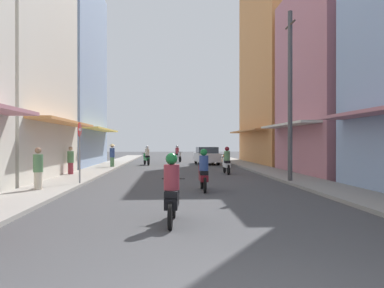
% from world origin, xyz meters
% --- Properties ---
extents(ground_plane, '(104.50, 104.50, 0.00)m').
position_xyz_m(ground_plane, '(0.00, 19.75, 0.00)').
color(ground_plane, '#424244').
extents(sidewalk_left, '(2.01, 55.50, 0.12)m').
position_xyz_m(sidewalk_left, '(-5.35, 19.75, 0.06)').
color(sidewalk_left, '#9E9991').
rests_on(sidewalk_left, ground).
extents(sidewalk_right, '(2.01, 55.50, 0.12)m').
position_xyz_m(sidewalk_right, '(5.35, 19.75, 0.06)').
color(sidewalk_right, gray).
rests_on(sidewalk_right, ground).
extents(building_left_far, '(7.05, 10.41, 14.33)m').
position_xyz_m(building_left_far, '(-9.35, 25.38, 7.16)').
color(building_left_far, '#8CA5CC').
rests_on(building_left_far, ground).
extents(building_right_mid, '(7.05, 8.33, 10.74)m').
position_xyz_m(building_right_mid, '(9.35, 16.88, 5.37)').
color(building_right_mid, '#B7727F').
rests_on(building_right_mid, ground).
extents(building_right_far, '(7.05, 12.02, 16.90)m').
position_xyz_m(building_right_far, '(9.35, 27.75, 8.44)').
color(building_right_far, '#D88C4C').
rests_on(building_right_far, ground).
extents(motorbike_maroon, '(0.55, 1.81, 1.58)m').
position_xyz_m(motorbike_maroon, '(0.50, 10.07, 0.70)').
color(motorbike_maroon, black).
rests_on(motorbike_maroon, ground).
extents(motorbike_green, '(0.71, 1.76, 1.58)m').
position_xyz_m(motorbike_green, '(-2.56, 26.61, 0.70)').
color(motorbike_green, black).
rests_on(motorbike_green, ground).
extents(motorbike_orange, '(0.55, 1.81, 0.96)m').
position_xyz_m(motorbike_orange, '(3.37, 23.94, 0.50)').
color(motorbike_orange, black).
rests_on(motorbike_orange, ground).
extents(motorbike_black, '(0.55, 1.81, 1.58)m').
position_xyz_m(motorbike_black, '(-0.72, 4.47, 0.70)').
color(motorbike_black, black).
rests_on(motorbike_black, ground).
extents(motorbike_white, '(0.55, 1.81, 1.58)m').
position_xyz_m(motorbike_white, '(2.56, 17.75, 0.70)').
color(motorbike_white, black).
rests_on(motorbike_white, ground).
extents(motorbike_silver, '(0.72, 1.75, 1.58)m').
position_xyz_m(motorbike_silver, '(0.07, 31.63, 0.70)').
color(motorbike_silver, black).
rests_on(motorbike_silver, ground).
extents(parked_car, '(1.96, 4.18, 1.45)m').
position_xyz_m(parked_car, '(2.39, 27.38, 0.74)').
color(parked_car, silver).
rests_on(parked_car, ground).
extents(pedestrian_midway, '(0.44, 0.44, 1.75)m').
position_xyz_m(pedestrian_midway, '(-4.75, 22.85, 0.99)').
color(pedestrian_midway, '#598C59').
rests_on(pedestrian_midway, ground).
extents(pedestrian_far, '(0.34, 0.34, 1.63)m').
position_xyz_m(pedestrian_far, '(-5.47, 9.92, 0.81)').
color(pedestrian_far, beige).
rests_on(pedestrian_far, ground).
extents(pedestrian_crossing, '(0.34, 0.34, 1.60)m').
position_xyz_m(pedestrian_crossing, '(-6.03, 16.61, 0.80)').
color(pedestrian_crossing, '#99333F').
rests_on(pedestrian_crossing, ground).
extents(utility_pole, '(0.20, 1.20, 7.65)m').
position_xyz_m(utility_pole, '(4.60, 12.53, 3.90)').
color(utility_pole, '#4C4C4F').
rests_on(utility_pole, ground).
extents(street_sign_no_entry, '(0.07, 0.60, 2.65)m').
position_xyz_m(street_sign_no_entry, '(-4.50, 12.07, 1.72)').
color(street_sign_no_entry, gray).
rests_on(street_sign_no_entry, ground).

